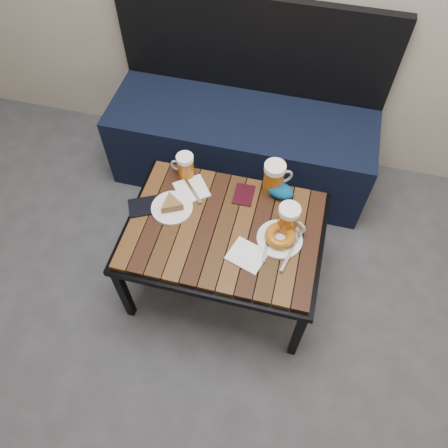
% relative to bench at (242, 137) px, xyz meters
% --- Properties ---
extents(bench, '(1.40, 0.50, 0.95)m').
position_rel_bench_xyz_m(bench, '(0.00, 0.00, 0.00)').
color(bench, black).
rests_on(bench, ground).
extents(cafe_table, '(0.84, 0.62, 0.47)m').
position_rel_bench_xyz_m(cafe_table, '(0.08, -0.74, 0.16)').
color(cafe_table, black).
rests_on(cafe_table, ground).
extents(beer_mug_left, '(0.11, 0.08, 0.12)m').
position_rel_bench_xyz_m(beer_mug_left, '(-0.16, -0.50, 0.26)').
color(beer_mug_left, '#A6500D').
rests_on(beer_mug_left, cafe_table).
extents(beer_mug_centre, '(0.14, 0.12, 0.15)m').
position_rel_bench_xyz_m(beer_mug_centre, '(0.24, -0.48, 0.27)').
color(beer_mug_centre, '#A6500D').
rests_on(beer_mug_centre, cafe_table).
extents(beer_mug_right, '(0.14, 0.11, 0.14)m').
position_rel_bench_xyz_m(beer_mug_right, '(0.34, -0.68, 0.27)').
color(beer_mug_right, '#A6500D').
rests_on(beer_mug_right, cafe_table).
extents(plate_pie, '(0.18, 0.18, 0.05)m').
position_rel_bench_xyz_m(plate_pie, '(-0.16, -0.70, 0.22)').
color(plate_pie, white).
rests_on(plate_pie, cafe_table).
extents(plate_bagel, '(0.19, 0.25, 0.05)m').
position_rel_bench_xyz_m(plate_bagel, '(0.32, -0.74, 0.22)').
color(plate_bagel, white).
rests_on(plate_bagel, cafe_table).
extents(napkin_left, '(0.19, 0.19, 0.01)m').
position_rel_bench_xyz_m(napkin_left, '(-0.11, -0.58, 0.20)').
color(napkin_left, white).
rests_on(napkin_left, cafe_table).
extents(napkin_right, '(0.17, 0.16, 0.01)m').
position_rel_bench_xyz_m(napkin_right, '(0.20, -0.85, 0.20)').
color(napkin_right, white).
rests_on(napkin_right, cafe_table).
extents(passport_navy, '(0.17, 0.15, 0.01)m').
position_rel_bench_xyz_m(passport_navy, '(-0.28, -0.72, 0.20)').
color(passport_navy, black).
rests_on(passport_navy, cafe_table).
extents(passport_burgundy, '(0.09, 0.12, 0.01)m').
position_rel_bench_xyz_m(passport_burgundy, '(0.12, -0.55, 0.20)').
color(passport_burgundy, black).
rests_on(passport_burgundy, cafe_table).
extents(knit_pouch, '(0.15, 0.12, 0.06)m').
position_rel_bench_xyz_m(knit_pouch, '(0.27, -0.51, 0.23)').
color(knit_pouch, navy).
rests_on(knit_pouch, cafe_table).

